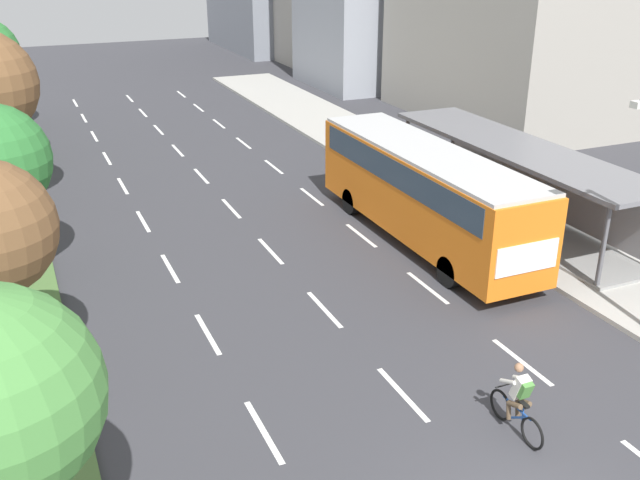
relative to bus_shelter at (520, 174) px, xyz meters
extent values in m
cube|color=#4C7038|center=(-17.83, 7.05, -1.81)|extent=(2.60, 52.00, 0.12)
cube|color=#ADAAA3|center=(-0.28, 7.05, -1.79)|extent=(4.50, 52.00, 0.15)
cube|color=white|center=(-13.03, -8.10, -1.86)|extent=(0.14, 2.34, 0.01)
cube|color=white|center=(-13.03, -3.51, -1.86)|extent=(0.14, 2.34, 0.01)
cube|color=white|center=(-13.03, 1.07, -1.86)|extent=(0.14, 2.34, 0.01)
cube|color=white|center=(-13.03, 5.66, -1.86)|extent=(0.14, 2.34, 0.01)
cube|color=white|center=(-13.03, 10.25, -1.86)|extent=(0.14, 2.34, 0.01)
cube|color=white|center=(-13.03, 14.83, -1.86)|extent=(0.14, 2.34, 0.01)
cube|color=white|center=(-13.03, 19.42, -1.86)|extent=(0.14, 2.34, 0.01)
cube|color=white|center=(-13.03, 24.01, -1.86)|extent=(0.14, 2.34, 0.01)
cube|color=white|center=(-13.03, 28.59, -1.86)|extent=(0.14, 2.34, 0.01)
cube|color=white|center=(-9.53, -8.10, -1.86)|extent=(0.14, 2.34, 0.01)
cube|color=white|center=(-9.53, -3.51, -1.86)|extent=(0.14, 2.34, 0.01)
cube|color=white|center=(-9.53, 1.07, -1.86)|extent=(0.14, 2.34, 0.01)
cube|color=white|center=(-9.53, 5.66, -1.86)|extent=(0.14, 2.34, 0.01)
cube|color=white|center=(-9.53, 10.25, -1.86)|extent=(0.14, 2.34, 0.01)
cube|color=white|center=(-9.53, 14.83, -1.86)|extent=(0.14, 2.34, 0.01)
cube|color=white|center=(-9.53, 19.42, -1.86)|extent=(0.14, 2.34, 0.01)
cube|color=white|center=(-9.53, 24.01, -1.86)|extent=(0.14, 2.34, 0.01)
cube|color=white|center=(-9.53, 28.59, -1.86)|extent=(0.14, 2.34, 0.01)
cube|color=white|center=(-6.03, -8.10, -1.86)|extent=(0.14, 2.34, 0.01)
cube|color=white|center=(-6.03, -3.51, -1.86)|extent=(0.14, 2.34, 0.01)
cube|color=white|center=(-6.03, 1.07, -1.86)|extent=(0.14, 2.34, 0.01)
cube|color=white|center=(-6.03, 5.66, -1.86)|extent=(0.14, 2.34, 0.01)
cube|color=white|center=(-6.03, 10.25, -1.86)|extent=(0.14, 2.34, 0.01)
cube|color=white|center=(-6.03, 14.83, -1.86)|extent=(0.14, 2.34, 0.01)
cube|color=white|center=(-6.03, 19.42, -1.86)|extent=(0.14, 2.34, 0.01)
cube|color=white|center=(-6.03, 24.01, -1.86)|extent=(0.14, 2.34, 0.01)
cube|color=white|center=(-6.03, 28.59, -1.86)|extent=(0.14, 2.34, 0.01)
cube|color=gray|center=(-0.28, 0.00, -1.67)|extent=(2.60, 12.16, 0.10)
cylinder|color=#56565B|center=(-1.46, -5.83, -0.32)|extent=(0.16, 0.16, 2.60)
cylinder|color=#56565B|center=(-1.46, 5.83, -0.32)|extent=(0.16, 0.16, 2.60)
cylinder|color=#56565B|center=(0.90, 5.83, -0.32)|extent=(0.16, 0.16, 2.60)
cube|color=gray|center=(0.96, 0.00, -0.32)|extent=(0.10, 11.55, 2.34)
cube|color=slate|center=(-0.28, 0.00, 1.06)|extent=(2.90, 12.56, 0.16)
cube|color=orange|center=(-4.28, -0.21, -0.02)|extent=(2.50, 11.20, 2.80)
cube|color=#2D3D4C|center=(-4.28, -0.21, 0.83)|extent=(2.54, 10.30, 0.90)
cube|color=#B7B7B7|center=(-4.28, -0.21, 1.44)|extent=(2.45, 10.98, 0.12)
cube|color=#2D3D4C|center=(-4.28, 5.41, 0.33)|extent=(2.25, 0.06, 1.54)
cube|color=white|center=(-4.28, -5.83, -0.22)|extent=(2.12, 0.04, 0.90)
cylinder|color=black|center=(-5.38, 3.26, -1.37)|extent=(0.30, 1.00, 1.00)
cylinder|color=black|center=(-3.18, 3.26, -1.37)|extent=(0.30, 1.00, 1.00)
cylinder|color=black|center=(-5.38, -3.68, -1.37)|extent=(0.30, 1.00, 1.00)
cylinder|color=black|center=(-3.18, -3.68, -1.37)|extent=(0.30, 1.00, 1.00)
torus|color=black|center=(-7.99, -9.78, -1.51)|extent=(0.06, 0.72, 0.72)
torus|color=black|center=(-7.99, -10.88, -1.51)|extent=(0.06, 0.72, 0.72)
cylinder|color=#234C99|center=(-7.99, -10.33, -1.23)|extent=(0.05, 0.93, 0.05)
cylinder|color=#234C99|center=(-7.99, -10.43, -1.41)|extent=(0.05, 0.57, 0.42)
cylinder|color=#234C99|center=(-7.99, -10.53, -1.21)|extent=(0.04, 0.04, 0.40)
cube|color=black|center=(-7.99, -10.53, -1.01)|extent=(0.12, 0.24, 0.06)
cylinder|color=black|center=(-7.99, -9.83, -0.96)|extent=(0.46, 0.04, 0.04)
cube|color=silver|center=(-7.99, -10.35, -0.68)|extent=(0.30, 0.36, 0.59)
cube|color=#4C893D|center=(-7.99, -10.51, -0.66)|extent=(0.26, 0.26, 0.42)
sphere|color=#9E7051|center=(-7.99, -10.23, -0.26)|extent=(0.20, 0.20, 0.20)
cylinder|color=brown|center=(-8.11, -10.38, -1.08)|extent=(0.12, 0.42, 0.25)
cylinder|color=brown|center=(-8.11, -10.21, -1.34)|extent=(0.10, 0.17, 0.41)
cylinder|color=brown|center=(-7.87, -10.38, -1.08)|extent=(0.12, 0.42, 0.25)
cylinder|color=brown|center=(-7.87, -10.21, -1.34)|extent=(0.10, 0.17, 0.41)
cylinder|color=silver|center=(-8.16, -10.13, -0.63)|extent=(0.09, 0.47, 0.28)
cylinder|color=silver|center=(-7.82, -10.13, -0.63)|extent=(0.09, 0.47, 0.28)
cylinder|color=brown|center=(-17.93, -4.86, -0.18)|extent=(0.28, 0.28, 3.13)
cylinder|color=brown|center=(-17.74, 1.95, -0.45)|extent=(0.28, 0.28, 2.60)
cylinder|color=brown|center=(-17.67, 15.57, -0.61)|extent=(0.28, 0.28, 2.26)
camera|label=1|loc=(-17.06, -20.41, 8.20)|focal=40.35mm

